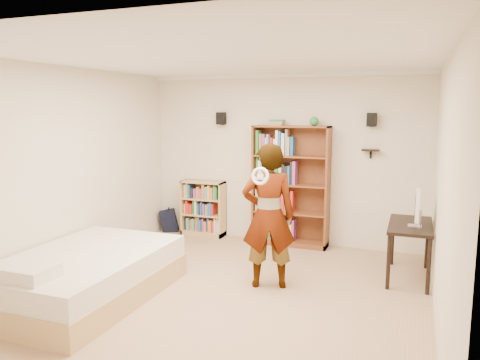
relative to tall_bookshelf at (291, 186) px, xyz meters
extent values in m
cube|color=tan|center=(-0.16, -2.33, -0.95)|extent=(4.50, 5.00, 0.01)
cube|color=silver|center=(-0.16, 0.17, 0.40)|extent=(4.50, 0.02, 2.70)
cube|color=silver|center=(-0.16, -4.83, 0.40)|extent=(4.50, 0.02, 2.70)
cube|color=silver|center=(-2.41, -2.33, 0.40)|extent=(0.02, 5.00, 2.70)
cube|color=silver|center=(2.09, -2.33, 0.40)|extent=(0.02, 5.00, 2.70)
cube|color=white|center=(-0.16, -2.33, 1.75)|extent=(4.50, 5.00, 0.02)
cube|color=white|center=(-0.16, 0.14, 1.72)|extent=(4.50, 0.06, 0.06)
cube|color=white|center=(-0.16, -4.80, 1.72)|extent=(4.50, 0.06, 0.06)
cube|color=white|center=(-2.38, -2.33, 1.72)|extent=(0.06, 5.00, 0.06)
cube|color=white|center=(2.06, -2.33, 1.72)|extent=(0.06, 5.00, 0.06)
cube|color=black|center=(-1.21, 0.07, 1.05)|extent=(0.14, 0.12, 0.20)
cube|color=black|center=(1.19, 0.07, 1.05)|extent=(0.14, 0.12, 0.20)
cube|color=black|center=(1.19, 0.08, 0.60)|extent=(0.25, 0.16, 0.02)
imported|color=black|center=(0.19, -1.81, -0.07)|extent=(0.75, 0.61, 1.76)
torus|color=white|center=(0.19, -2.14, 0.46)|extent=(0.21, 0.08, 0.21)
camera|label=1|loc=(1.81, -7.08, 1.22)|focal=35.00mm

